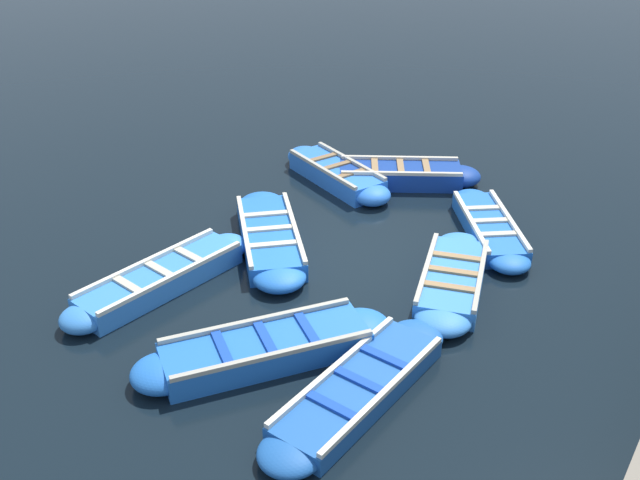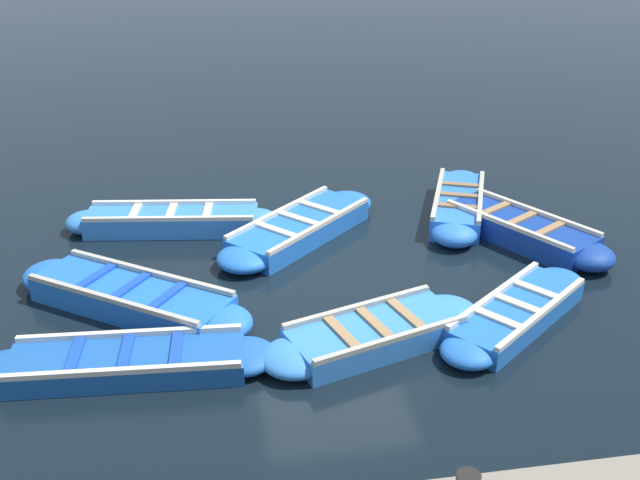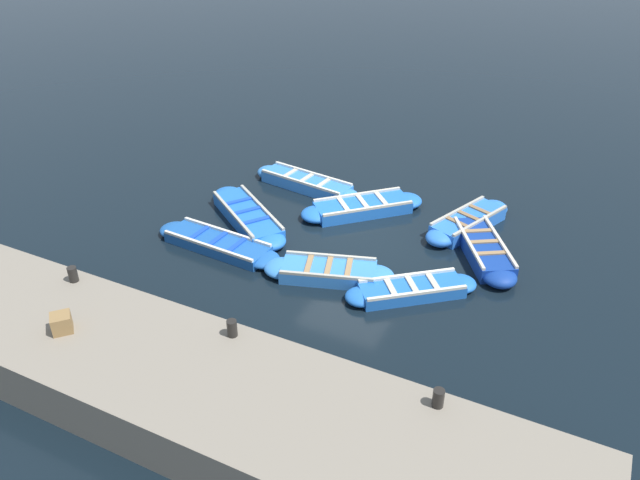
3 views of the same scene
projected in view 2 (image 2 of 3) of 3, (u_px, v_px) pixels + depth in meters
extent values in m
plane|color=black|center=(335.00, 277.00, 11.75)|extent=(120.00, 120.00, 0.00)
cube|color=#1E59AD|center=(127.00, 363.00, 9.44)|extent=(1.09, 2.99, 0.28)
ellipsoid|color=#1E59AD|center=(244.00, 356.00, 9.57)|extent=(0.89, 0.91, 0.28)
ellipsoid|color=#1E59AD|center=(7.00, 370.00, 9.31)|extent=(0.89, 0.91, 0.28)
cube|color=silver|center=(130.00, 333.00, 9.73)|extent=(0.26, 2.88, 0.07)
cube|color=silver|center=(121.00, 371.00, 8.99)|extent=(0.26, 2.88, 0.07)
cube|color=#1947B7|center=(176.00, 350.00, 9.43)|extent=(0.81, 0.19, 0.04)
cube|color=#1947B7|center=(126.00, 352.00, 9.37)|extent=(0.81, 0.19, 0.04)
cube|color=#1947B7|center=(75.00, 355.00, 9.32)|extent=(0.81, 0.19, 0.04)
cube|color=blue|center=(300.00, 229.00, 12.95)|extent=(2.64, 2.71, 0.34)
ellipsoid|color=blue|center=(346.00, 203.00, 13.95)|extent=(1.32, 1.32, 0.34)
ellipsoid|color=blue|center=(245.00, 258.00, 11.96)|extent=(1.32, 1.32, 0.34)
cube|color=beige|center=(279.00, 211.00, 13.11)|extent=(1.94, 2.03, 0.07)
cube|color=beige|center=(321.00, 225.00, 12.62)|extent=(1.94, 2.03, 0.07)
cube|color=beige|center=(320.00, 208.00, 13.29)|extent=(0.73, 0.71, 0.04)
cube|color=beige|center=(300.00, 219.00, 12.87)|extent=(0.73, 0.71, 0.04)
cube|color=beige|center=(277.00, 230.00, 12.45)|extent=(0.73, 0.71, 0.04)
cube|color=#3884E0|center=(172.00, 221.00, 13.20)|extent=(1.20, 3.06, 0.35)
ellipsoid|color=#3884E0|center=(257.00, 220.00, 13.24)|extent=(0.83, 0.85, 0.35)
ellipsoid|color=#3884E0|center=(87.00, 222.00, 13.17)|extent=(0.83, 0.85, 0.35)
cube|color=silver|center=(174.00, 202.00, 13.43)|extent=(0.48, 2.91, 0.07)
cube|color=silver|center=(168.00, 219.00, 12.79)|extent=(0.48, 2.91, 0.07)
cube|color=beige|center=(207.00, 211.00, 13.13)|extent=(0.72, 0.23, 0.04)
cube|color=beige|center=(171.00, 211.00, 13.12)|extent=(0.72, 0.23, 0.04)
cube|color=beige|center=(135.00, 211.00, 13.10)|extent=(0.72, 0.23, 0.04)
cube|color=blue|center=(517.00, 314.00, 10.49)|extent=(2.19, 2.45, 0.29)
ellipsoid|color=blue|center=(558.00, 282.00, 11.31)|extent=(1.07, 1.08, 0.29)
ellipsoid|color=blue|center=(469.00, 351.00, 9.66)|extent=(1.07, 1.08, 0.29)
cube|color=silver|center=(495.00, 294.00, 10.63)|extent=(1.58, 1.95, 0.07)
cube|color=silver|center=(543.00, 312.00, 10.19)|extent=(1.58, 1.95, 0.07)
cube|color=beige|center=(536.00, 290.00, 10.77)|extent=(0.65, 0.56, 0.04)
cube|color=beige|center=(518.00, 304.00, 10.42)|extent=(0.65, 0.56, 0.04)
cube|color=beige|center=(499.00, 319.00, 10.06)|extent=(0.65, 0.56, 0.04)
cube|color=blue|center=(458.00, 206.00, 13.79)|extent=(2.60, 1.70, 0.39)
ellipsoid|color=blue|center=(461.00, 182.00, 14.86)|extent=(1.04, 1.03, 0.39)
ellipsoid|color=blue|center=(454.00, 234.00, 12.71)|extent=(1.04, 1.03, 0.39)
cube|color=#B2AD9E|center=(438.00, 192.00, 13.76)|extent=(2.27, 0.97, 0.07)
cube|color=#B2AD9E|center=(481.00, 196.00, 13.61)|extent=(2.27, 0.97, 0.07)
cube|color=olive|center=(461.00, 185.00, 14.15)|extent=(0.41, 0.75, 0.04)
cube|color=olive|center=(459.00, 195.00, 13.69)|extent=(0.41, 0.75, 0.04)
cube|color=olive|center=(458.00, 206.00, 13.23)|extent=(0.41, 0.75, 0.04)
cube|color=navy|center=(520.00, 230.00, 12.84)|extent=(2.70, 2.13, 0.39)
ellipsoid|color=navy|center=(588.00, 256.00, 11.96)|extent=(1.17, 1.17, 0.39)
ellipsoid|color=navy|center=(461.00, 207.00, 13.73)|extent=(1.17, 1.17, 0.39)
cube|color=beige|center=(536.00, 211.00, 12.99)|extent=(2.22, 1.40, 0.07)
cube|color=beige|center=(507.00, 224.00, 12.50)|extent=(2.22, 1.40, 0.07)
cube|color=#9E7A51|center=(549.00, 229.00, 12.37)|extent=(0.54, 0.76, 0.04)
cube|color=#9E7A51|center=(522.00, 218.00, 12.75)|extent=(0.54, 0.76, 0.04)
cube|color=#9E7A51|center=(495.00, 209.00, 13.13)|extent=(0.54, 0.76, 0.04)
cube|color=blue|center=(132.00, 298.00, 10.80)|extent=(2.53, 3.02, 0.37)
ellipsoid|color=blue|center=(220.00, 323.00, 10.21)|extent=(1.25, 1.25, 0.37)
ellipsoid|color=blue|center=(53.00, 276.00, 11.40)|extent=(1.25, 1.25, 0.37)
cube|color=#B2AD9E|center=(149.00, 272.00, 11.06)|extent=(1.78, 2.46, 0.07)
cube|color=#B2AD9E|center=(110.00, 299.00, 10.35)|extent=(1.78, 2.46, 0.07)
cube|color=#1947B7|center=(167.00, 296.00, 10.46)|extent=(0.77, 0.60, 0.04)
cube|color=#1947B7|center=(130.00, 286.00, 10.71)|extent=(0.77, 0.60, 0.04)
cube|color=#1947B7|center=(95.00, 276.00, 10.96)|extent=(0.77, 0.60, 0.04)
cube|color=#3884E0|center=(375.00, 334.00, 10.00)|extent=(1.65, 2.52, 0.31)
ellipsoid|color=#3884E0|center=(446.00, 313.00, 10.47)|extent=(1.14, 1.16, 0.31)
ellipsoid|color=#3884E0|center=(296.00, 358.00, 9.52)|extent=(1.14, 1.16, 0.31)
cube|color=#B2AD9E|center=(358.00, 307.00, 10.27)|extent=(0.78, 2.21, 0.07)
cube|color=#B2AD9E|center=(393.00, 339.00, 9.55)|extent=(0.78, 2.21, 0.07)
cube|color=#9E7A51|center=(407.00, 314.00, 10.12)|extent=(0.86, 0.40, 0.04)
cube|color=#9E7A51|center=(375.00, 323.00, 9.92)|extent=(0.86, 0.40, 0.04)
cube|color=#9E7A51|center=(342.00, 333.00, 9.71)|extent=(0.86, 0.40, 0.04)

